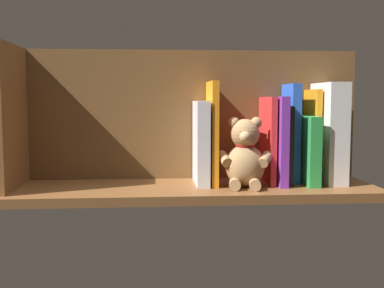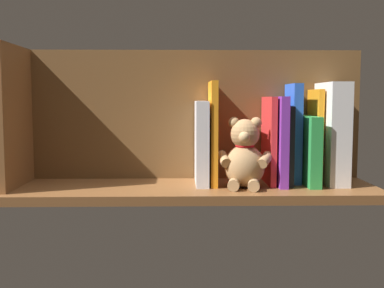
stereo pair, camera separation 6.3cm
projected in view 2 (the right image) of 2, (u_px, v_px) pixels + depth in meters
The scene contains 13 objects.
ground_plane at pixel (192, 190), 117.89cm from camera, with size 90.76×27.05×2.20cm, color brown.
shelf_back_panel at pixel (191, 115), 127.38cm from camera, with size 90.76×1.50×34.34cm, color brown.
shelf_side_divider at pixel (14, 116), 115.15cm from camera, with size 2.40×21.05×34.34cm, color brown.
dictionary_thick_white at pixel (332, 133), 119.77cm from camera, with size 5.12×15.29×25.52cm, color silver.
book_0 at pixel (315, 136), 121.92cm from camera, with size 1.31×11.15×23.85cm, color orange.
book_1 at pixel (308, 150), 119.39cm from camera, with size 2.89×16.76×17.17cm, color green.
book_2 at pixel (293, 133), 121.77cm from camera, with size 2.29×11.05×25.27cm, color blue.
book_3 at pixel (286, 145), 120.29cm from camera, with size 1.23×14.46×19.60cm, color black.
book_4 at pixel (278, 140), 119.17cm from camera, with size 2.04×16.38×22.02cm, color purple.
book_5 at pixel (269, 140), 120.08cm from camera, with size 1.45×14.46×21.97cm, color red.
teddy_bear at pixel (245, 157), 114.31cm from camera, with size 13.69×12.04×17.10cm.
book_6 at pixel (213, 133), 119.40cm from camera, with size 1.62×14.80×25.80cm, color orange.
book_7 at pixel (202, 143), 119.36cm from camera, with size 3.11×15.21×20.91cm, color silver.
Camera 2 is at (2.70, 116.25, 21.41)cm, focal length 44.30 mm.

